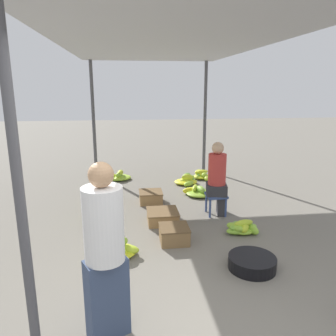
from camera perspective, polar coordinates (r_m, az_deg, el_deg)
The scene contains 19 objects.
canopy_post_front_left at distance 2.66m, azimuth -24.51°, elevation -3.95°, with size 0.08×0.08×2.76m, color #4C4C51.
canopy_post_back_left at distance 8.30m, azimuth -12.85°, elevation 8.35°, with size 0.08×0.08×2.76m, color #4C4C51.
canopy_post_back_right at distance 8.50m, azimuth 6.44°, elevation 8.73°, with size 0.08×0.08×2.76m, color #4C4C51.
canopy_tarp at distance 5.39m, azimuth -0.90°, elevation 20.79°, with size 3.19×6.21×0.04m, color #B2B2B7.
vendor_foreground at distance 2.86m, azimuth -10.95°, elevation -13.92°, with size 0.44×0.44×1.58m.
stool at distance 5.68m, azimuth 8.37°, elevation -5.18°, with size 0.34×0.34×0.36m.
vendor_seated at distance 5.58m, azimuth 8.65°, elevation -1.73°, with size 0.40×0.40×1.26m.
basin_black at distance 4.24m, azimuth 14.43°, elevation -15.68°, with size 0.57×0.57×0.16m.
banana_pile_left_0 at distance 5.60m, azimuth -11.96°, elevation -8.05°, with size 0.55×0.53×0.23m.
banana_pile_left_1 at distance 6.32m, azimuth -11.12°, elevation -5.30°, with size 0.50×0.49×0.22m.
banana_pile_left_2 at distance 7.84m, azimuth -8.79°, elevation -1.52°, with size 0.69×0.54×0.23m.
banana_pile_left_3 at distance 4.43m, azimuth -8.85°, elevation -13.86°, with size 0.59×0.50×0.27m.
banana_pile_right_0 at distance 5.10m, azimuth 12.83°, elevation -10.17°, with size 0.55×0.37×0.23m.
banana_pile_right_1 at distance 6.68m, azimuth 5.52°, elevation -4.21°, with size 0.64×0.53×0.20m.
banana_pile_right_2 at distance 7.87m, azimuth 5.87°, elevation -1.28°, with size 0.43×0.53×0.21m.
banana_pile_right_3 at distance 7.42m, azimuth 3.31°, elevation -2.22°, with size 0.52×0.57×0.24m.
crate_near at distance 5.37m, azimuth -0.95°, elevation -8.44°, with size 0.50×0.50×0.19m.
crate_mid at distance 4.72m, azimuth 1.08°, elevation -11.45°, with size 0.41×0.41×0.23m.
crate_far at distance 6.25m, azimuth -3.01°, elevation -5.04°, with size 0.44×0.44×0.22m.
Camera 1 is at (-0.59, -2.12, 2.14)m, focal length 35.00 mm.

